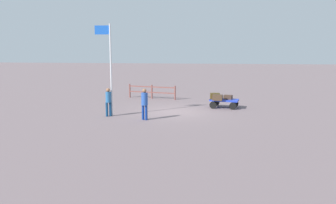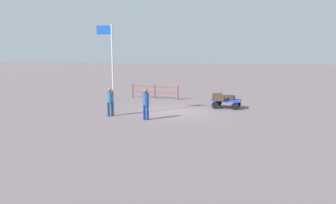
{
  "view_description": "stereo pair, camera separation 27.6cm",
  "coord_description": "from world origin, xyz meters",
  "px_view_note": "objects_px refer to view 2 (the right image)",
  "views": [
    {
      "loc": [
        -2.14,
        20.82,
        3.99
      ],
      "look_at": [
        -0.33,
        6.0,
        1.57
      ],
      "focal_mm": 36.91,
      "sensor_mm": 36.0,
      "label": 1
    },
    {
      "loc": [
        -2.42,
        20.79,
        3.99
      ],
      "look_at": [
        -0.33,
        6.0,
        1.57
      ],
      "focal_mm": 36.91,
      "sensor_mm": 36.0,
      "label": 2
    }
  ],
  "objects_px": {
    "suitcase_navy": "(220,98)",
    "suitcase_grey": "(217,96)",
    "luggage_cart": "(226,102)",
    "suitcase_dark": "(230,97)",
    "worker_trailing": "(110,100)",
    "flagpole": "(111,63)",
    "worker_lead": "(146,102)"
  },
  "relations": [
    {
      "from": "suitcase_navy",
      "to": "suitcase_grey",
      "type": "bearing_deg",
      "value": -72.57
    },
    {
      "from": "luggage_cart",
      "to": "suitcase_grey",
      "type": "relative_size",
      "value": 3.08
    },
    {
      "from": "suitcase_dark",
      "to": "suitcase_grey",
      "type": "relative_size",
      "value": 0.95
    },
    {
      "from": "worker_trailing",
      "to": "flagpole",
      "type": "relative_size",
      "value": 0.31
    },
    {
      "from": "flagpole",
      "to": "suitcase_dark",
      "type": "bearing_deg",
      "value": -153.08
    },
    {
      "from": "worker_trailing",
      "to": "flagpole",
      "type": "xyz_separation_m",
      "value": [
        -0.06,
        -0.2,
        2.12
      ]
    },
    {
      "from": "suitcase_navy",
      "to": "worker_trailing",
      "type": "distance_m",
      "value": 7.0
    },
    {
      "from": "suitcase_dark",
      "to": "suitcase_grey",
      "type": "bearing_deg",
      "value": 2.88
    },
    {
      "from": "luggage_cart",
      "to": "suitcase_dark",
      "type": "bearing_deg",
      "value": -168.84
    },
    {
      "from": "suitcase_grey",
      "to": "worker_trailing",
      "type": "relative_size",
      "value": 0.39
    },
    {
      "from": "flagpole",
      "to": "suitcase_grey",
      "type": "bearing_deg",
      "value": -150.22
    },
    {
      "from": "luggage_cart",
      "to": "suitcase_navy",
      "type": "height_order",
      "value": "suitcase_navy"
    },
    {
      "from": "suitcase_navy",
      "to": "flagpole",
      "type": "relative_size",
      "value": 0.13
    },
    {
      "from": "worker_trailing",
      "to": "worker_lead",
      "type": "bearing_deg",
      "value": 162.44
    },
    {
      "from": "suitcase_navy",
      "to": "flagpole",
      "type": "distance_m",
      "value": 7.24
    },
    {
      "from": "suitcase_dark",
      "to": "flagpole",
      "type": "distance_m",
      "value": 8.08
    },
    {
      "from": "suitcase_grey",
      "to": "suitcase_navy",
      "type": "xyz_separation_m",
      "value": [
        -0.16,
        0.51,
        -0.02
      ]
    },
    {
      "from": "luggage_cart",
      "to": "suitcase_grey",
      "type": "distance_m",
      "value": 0.69
    },
    {
      "from": "suitcase_dark",
      "to": "worker_trailing",
      "type": "xyz_separation_m",
      "value": [
        6.95,
        3.7,
        0.23
      ]
    },
    {
      "from": "suitcase_dark",
      "to": "worker_trailing",
      "type": "distance_m",
      "value": 7.87
    },
    {
      "from": "luggage_cart",
      "to": "worker_lead",
      "type": "relative_size",
      "value": 1.14
    },
    {
      "from": "suitcase_navy",
      "to": "worker_trailing",
      "type": "xyz_separation_m",
      "value": [
        6.26,
        3.14,
        0.18
      ]
    },
    {
      "from": "suitcase_dark",
      "to": "worker_trailing",
      "type": "height_order",
      "value": "worker_trailing"
    },
    {
      "from": "luggage_cart",
      "to": "worker_lead",
      "type": "xyz_separation_m",
      "value": [
        4.45,
        4.35,
        0.6
      ]
    },
    {
      "from": "luggage_cart",
      "to": "suitcase_navy",
      "type": "bearing_deg",
      "value": 49.33
    },
    {
      "from": "flagpole",
      "to": "suitcase_navy",
      "type": "bearing_deg",
      "value": -154.58
    },
    {
      "from": "worker_lead",
      "to": "worker_trailing",
      "type": "height_order",
      "value": "worker_lead"
    },
    {
      "from": "suitcase_dark",
      "to": "worker_lead",
      "type": "bearing_deg",
      "value": 43.1
    },
    {
      "from": "suitcase_grey",
      "to": "flagpole",
      "type": "distance_m",
      "value": 7.32
    },
    {
      "from": "flagpole",
      "to": "worker_lead",
      "type": "bearing_deg",
      "value": 157.46
    },
    {
      "from": "suitcase_grey",
      "to": "worker_trailing",
      "type": "xyz_separation_m",
      "value": [
        6.1,
        3.65,
        0.16
      ]
    },
    {
      "from": "luggage_cart",
      "to": "flagpole",
      "type": "relative_size",
      "value": 0.38
    }
  ]
}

